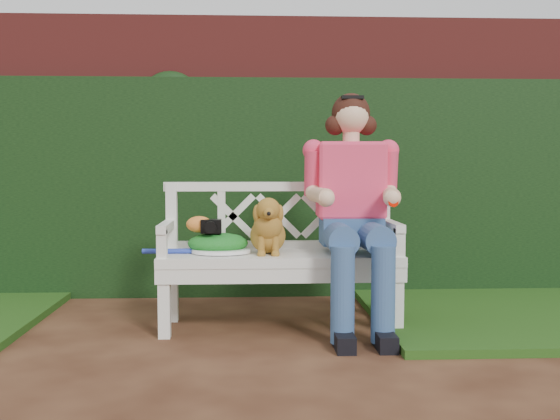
{
  "coord_description": "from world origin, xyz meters",
  "views": [
    {
      "loc": [
        0.28,
        -3.47,
        1.04
      ],
      "look_at": [
        0.47,
        0.62,
        0.75
      ],
      "focal_mm": 42.0,
      "sensor_mm": 36.0,
      "label": 1
    }
  ],
  "objects": [
    {
      "name": "garden_bench",
      "position": [
        0.47,
        0.62,
        0.24
      ],
      "size": [
        1.61,
        0.68,
        0.48
      ],
      "primitive_type": null,
      "rotation": [
        0.0,
        0.0,
        -0.05
      ],
      "color": "white",
      "rests_on": "ground"
    },
    {
      "name": "grass_right",
      "position": [
        2.4,
        0.9,
        0.03
      ],
      "size": [
        2.6,
        2.0,
        0.05
      ],
      "primitive_type": "cube",
      "color": "#103B0B",
      "rests_on": "ground"
    },
    {
      "name": "brick_wall",
      "position": [
        0.0,
        1.9,
        1.1
      ],
      "size": [
        10.0,
        0.3,
        2.2
      ],
      "primitive_type": "cube",
      "color": "maroon",
      "rests_on": "ground"
    },
    {
      "name": "dog",
      "position": [
        0.39,
        0.58,
        0.66
      ],
      "size": [
        0.35,
        0.39,
        0.36
      ],
      "primitive_type": null,
      "rotation": [
        0.0,
        0.0,
        0.42
      ],
      "color": "#A56E31",
      "rests_on": "garden_bench"
    },
    {
      "name": "seated_woman",
      "position": [
        0.92,
        0.6,
        0.75
      ],
      "size": [
        0.87,
        1.0,
        1.5
      ],
      "primitive_type": null,
      "rotation": [
        0.0,
        0.0,
        -0.33
      ],
      "color": "#FF3042",
      "rests_on": "ground"
    },
    {
      "name": "baseball_glove",
      "position": [
        -0.04,
        0.64,
        0.66
      ],
      "size": [
        0.19,
        0.16,
        0.1
      ],
      "primitive_type": "ellipsoid",
      "rotation": [
        0.0,
        0.0,
        -0.27
      ],
      "color": "orange",
      "rests_on": "green_bag"
    },
    {
      "name": "green_bag",
      "position": [
        0.08,
        0.64,
        0.54
      ],
      "size": [
        0.4,
        0.32,
        0.13
      ],
      "primitive_type": null,
      "rotation": [
        0.0,
        0.0,
        -0.09
      ],
      "color": "#29851E",
      "rests_on": "garden_bench"
    },
    {
      "name": "ground",
      "position": [
        0.0,
        0.0,
        0.0
      ],
      "size": [
        60.0,
        60.0,
        0.0
      ],
      "primitive_type": "plane",
      "color": "#341A0F"
    },
    {
      "name": "ivy_hedge",
      "position": [
        0.0,
        1.68,
        0.85
      ],
      "size": [
        10.0,
        0.18,
        1.7
      ],
      "primitive_type": "cube",
      "color": "#1A3713",
      "rests_on": "ground"
    },
    {
      "name": "camera_item",
      "position": [
        0.04,
        0.61,
        0.65
      ],
      "size": [
        0.13,
        0.1,
        0.08
      ],
      "primitive_type": "cube",
      "rotation": [
        0.0,
        0.0,
        0.02
      ],
      "color": "black",
      "rests_on": "green_bag"
    },
    {
      "name": "tennis_racket",
      "position": [
        0.07,
        0.6,
        0.5
      ],
      "size": [
        0.76,
        0.46,
        0.03
      ],
      "primitive_type": null,
      "rotation": [
        0.0,
        0.0,
        0.25
      ],
      "color": "silver",
      "rests_on": "garden_bench"
    }
  ]
}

